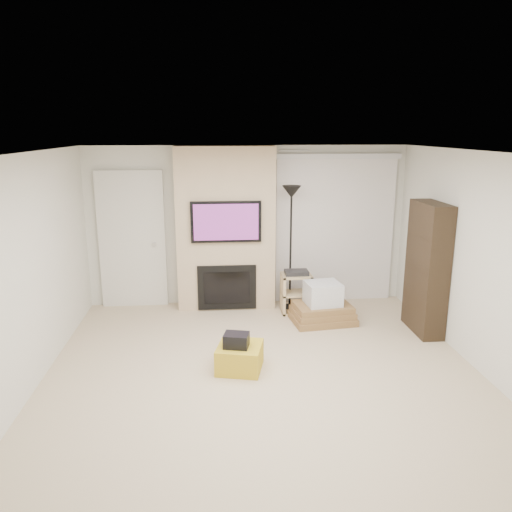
{
  "coord_description": "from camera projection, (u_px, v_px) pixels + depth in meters",
  "views": [
    {
      "loc": [
        -0.54,
        -4.99,
        2.73
      ],
      "look_at": [
        0.0,
        1.2,
        1.15
      ],
      "focal_mm": 35.0,
      "sensor_mm": 36.0,
      "label": 1
    }
  ],
  "objects": [
    {
      "name": "wall_left",
      "position": [
        19.0,
        281.0,
        5.02
      ],
      "size": [
        0.0,
        5.5,
        2.5
      ],
      "primitive_type": "cube",
      "rotation": [
        1.57,
        0.0,
        1.57
      ],
      "color": "silver",
      "rests_on": "ground"
    },
    {
      "name": "wall_back",
      "position": [
        248.0,
        226.0,
        7.89
      ],
      "size": [
        5.0,
        0.0,
        2.5
      ],
      "primitive_type": "cube",
      "rotation": [
        1.57,
        0.0,
        0.0
      ],
      "color": "silver",
      "rests_on": "ground"
    },
    {
      "name": "wall_front",
      "position": [
        322.0,
        424.0,
        2.58
      ],
      "size": [
        5.0,
        0.0,
        2.5
      ],
      "primitive_type": "cube",
      "rotation": [
        1.57,
        0.0,
        0.0
      ],
      "color": "silver",
      "rests_on": "ground"
    },
    {
      "name": "av_stand",
      "position": [
        296.0,
        290.0,
        7.62
      ],
      "size": [
        0.45,
        0.38,
        0.66
      ],
      "color": "#D3B884",
      "rests_on": "floor"
    },
    {
      "name": "floor",
      "position": [
        265.0,
        383.0,
        5.54
      ],
      "size": [
        5.0,
        5.5,
        0.0
      ],
      "primitive_type": "cube",
      "color": "#CBB593",
      "rests_on": "ground"
    },
    {
      "name": "vertical_blinds",
      "position": [
        335.0,
        224.0,
        7.95
      ],
      "size": [
        1.98,
        0.1,
        2.37
      ],
      "color": "silver",
      "rests_on": "floor"
    },
    {
      "name": "box_stack",
      "position": [
        322.0,
        307.0,
        7.26
      ],
      "size": [
        0.96,
        0.77,
        0.59
      ],
      "color": "olive",
      "rests_on": "floor"
    },
    {
      "name": "hvac_vent",
      "position": [
        294.0,
        150.0,
        5.73
      ],
      "size": [
        0.35,
        0.18,
        0.01
      ],
      "primitive_type": "cube",
      "color": "silver",
      "rests_on": "ceiling"
    },
    {
      "name": "wall_right",
      "position": [
        493.0,
        269.0,
        5.44
      ],
      "size": [
        0.0,
        5.5,
        2.5
      ],
      "primitive_type": "cube",
      "rotation": [
        1.57,
        0.0,
        1.57
      ],
      "color": "silver",
      "rests_on": "ground"
    },
    {
      "name": "ottoman",
      "position": [
        240.0,
        357.0,
        5.82
      ],
      "size": [
        0.6,
        0.6,
        0.3
      ],
      "primitive_type": "cube",
      "rotation": [
        0.0,
        0.0,
        -0.23
      ],
      "color": "gold",
      "rests_on": "floor"
    },
    {
      "name": "entry_door",
      "position": [
        132.0,
        241.0,
        7.75
      ],
      "size": [
        1.02,
        0.11,
        2.14
      ],
      "color": "silver",
      "rests_on": "floor"
    },
    {
      "name": "black_bag",
      "position": [
        236.0,
        340.0,
        5.73
      ],
      "size": [
        0.32,
        0.28,
        0.16
      ],
      "primitive_type": "cube",
      "rotation": [
        0.0,
        0.0,
        -0.23
      ],
      "color": "black",
      "rests_on": "ottoman"
    },
    {
      "name": "fireplace_wall",
      "position": [
        226.0,
        230.0,
        7.66
      ],
      "size": [
        1.5,
        0.47,
        2.5
      ],
      "color": "#CCB08B",
      "rests_on": "floor"
    },
    {
      "name": "bookshelf",
      "position": [
        427.0,
        268.0,
        6.76
      ],
      "size": [
        0.3,
        0.8,
        1.8
      ],
      "color": "black",
      "rests_on": "floor"
    },
    {
      "name": "ceiling",
      "position": [
        267.0,
        153.0,
        4.92
      ],
      "size": [
        5.0,
        5.5,
        0.0
      ],
      "primitive_type": "cube",
      "color": "white",
      "rests_on": "wall_back"
    },
    {
      "name": "floor_lamp",
      "position": [
        291.0,
        213.0,
        7.47
      ],
      "size": [
        0.29,
        0.29,
        1.93
      ],
      "color": "black",
      "rests_on": "floor"
    }
  ]
}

